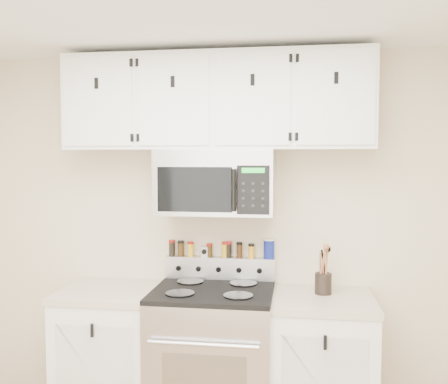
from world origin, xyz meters
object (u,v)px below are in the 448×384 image
range (213,360)px  utensil_crock (323,282)px  microwave (216,182)px  salt_canister (269,249)px

range → utensil_crock: bearing=7.9°
microwave → salt_canister: bearing=24.6°
range → microwave: microwave is taller
microwave → utensil_crock: (0.70, -0.03, -0.63)m
range → utensil_crock: (0.70, 0.10, 0.51)m
microwave → salt_canister: size_ratio=5.66×
microwave → salt_canister: microwave is taller
microwave → salt_canister: 0.59m
range → utensil_crock: 0.87m
salt_canister → range: bearing=-140.3°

